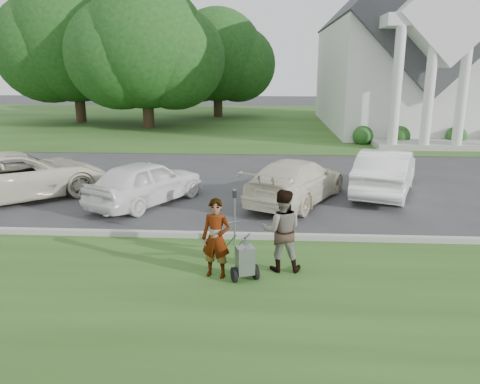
# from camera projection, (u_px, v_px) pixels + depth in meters

# --- Properties ---
(ground) EXTENTS (120.00, 120.00, 0.00)m
(ground) POSITION_uv_depth(u_px,v_px,m) (254.00, 247.00, 10.93)
(ground) COLOR #333335
(ground) RESTS_ON ground
(grass_strip) EXTENTS (80.00, 7.00, 0.01)m
(grass_strip) POSITION_uv_depth(u_px,v_px,m) (248.00, 312.00, 8.04)
(grass_strip) COLOR #2B4B19
(grass_strip) RESTS_ON ground
(church_lawn) EXTENTS (80.00, 30.00, 0.01)m
(church_lawn) POSITION_uv_depth(u_px,v_px,m) (264.00, 121.00, 36.97)
(church_lawn) COLOR #2B4B19
(church_lawn) RESTS_ON ground
(curb) EXTENTS (80.00, 0.18, 0.15)m
(curb) POSITION_uv_depth(u_px,v_px,m) (255.00, 236.00, 11.44)
(curb) COLOR #9E9E93
(curb) RESTS_ON ground
(church) EXTENTS (9.19, 19.00, 24.10)m
(church) POSITION_uv_depth(u_px,v_px,m) (400.00, 39.00, 31.18)
(church) COLOR white
(church) RESTS_ON ground
(tree_left) EXTENTS (10.63, 8.40, 9.71)m
(tree_left) POSITION_uv_depth(u_px,v_px,m) (145.00, 51.00, 31.28)
(tree_left) COLOR #332316
(tree_left) RESTS_ON ground
(tree_far) EXTENTS (11.64, 9.20, 10.73)m
(tree_far) POSITION_uv_depth(u_px,v_px,m) (75.00, 45.00, 34.37)
(tree_far) COLOR #332316
(tree_far) RESTS_ON ground
(tree_back) EXTENTS (9.61, 7.60, 8.89)m
(tree_back) POSITION_uv_depth(u_px,v_px,m) (217.00, 59.00, 38.87)
(tree_back) COLOR #332316
(tree_back) RESTS_ON ground
(striping_cart) EXTENTS (0.75, 1.10, 0.95)m
(striping_cart) POSITION_uv_depth(u_px,v_px,m) (245.00, 261.00, 9.14)
(striping_cart) COLOR black
(striping_cart) RESTS_ON ground
(person_left) EXTENTS (0.65, 0.50, 1.60)m
(person_left) POSITION_uv_depth(u_px,v_px,m) (216.00, 239.00, 9.21)
(person_left) COLOR #999999
(person_left) RESTS_ON ground
(person_right) EXTENTS (0.83, 0.65, 1.71)m
(person_right) POSITION_uv_depth(u_px,v_px,m) (282.00, 231.00, 9.50)
(person_right) COLOR #999999
(person_right) RESTS_ON ground
(parking_meter_near) EXTENTS (0.10, 0.09, 1.37)m
(parking_meter_near) POSITION_uv_depth(u_px,v_px,m) (235.00, 211.00, 10.81)
(parking_meter_near) COLOR gray
(parking_meter_near) RESTS_ON ground
(car_a) EXTENTS (5.74, 5.39, 1.50)m
(car_a) POSITION_uv_depth(u_px,v_px,m) (19.00, 176.00, 14.84)
(car_a) COLOR beige
(car_a) RESTS_ON ground
(car_b) EXTENTS (3.40, 4.30, 1.37)m
(car_b) POSITION_uv_depth(u_px,v_px,m) (146.00, 182.00, 14.27)
(car_b) COLOR white
(car_b) RESTS_ON ground
(car_c) EXTENTS (3.75, 4.98, 1.34)m
(car_c) POSITION_uv_depth(u_px,v_px,m) (296.00, 181.00, 14.51)
(car_c) COLOR #ECE5C8
(car_c) RESTS_ON ground
(car_d) EXTENTS (3.03, 4.76, 1.48)m
(car_d) POSITION_uv_depth(u_px,v_px,m) (385.00, 172.00, 15.44)
(car_d) COLOR white
(car_d) RESTS_ON ground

